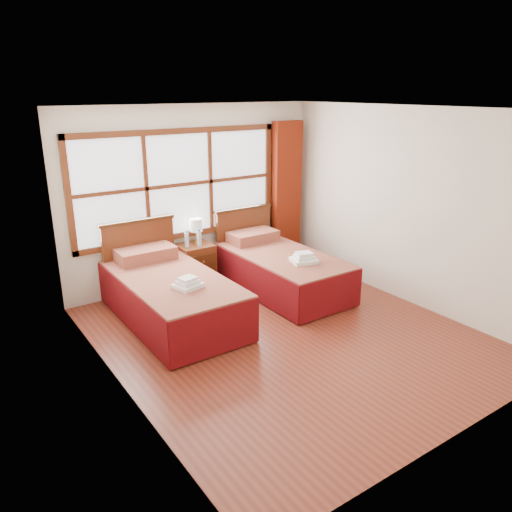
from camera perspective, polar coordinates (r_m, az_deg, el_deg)
floor at (r=6.05m, az=3.52°, el=-8.99°), size 4.50×4.50×0.00m
ceiling at (r=5.36m, az=4.09°, el=16.45°), size 4.50×4.50×0.00m
wall_back at (r=7.41m, az=-7.07°, el=6.83°), size 4.00×0.00×4.00m
wall_left at (r=4.65m, az=-16.00°, el=-0.94°), size 0.00×4.50×4.50m
wall_right at (r=6.95m, az=16.95°, el=5.36°), size 0.00×4.50×4.50m
window at (r=7.23m, az=-8.76°, el=8.07°), size 3.16×0.06×1.56m
curtain at (r=8.17m, az=3.48°, el=7.11°), size 0.50×0.16×2.30m
bed_left at (r=6.39m, az=-9.82°, el=-4.32°), size 1.13×2.20×1.10m
bed_right at (r=7.23m, az=2.69°, el=-1.46°), size 1.08×2.10×1.05m
nightstand at (r=7.39m, az=-6.87°, el=-1.09°), size 0.48×0.47×0.64m
towels_left at (r=5.87m, az=-7.80°, el=-3.14°), size 0.36×0.33×0.13m
towels_right at (r=6.77m, az=5.53°, el=-0.28°), size 0.40×0.37×0.14m
lamp at (r=7.32m, az=-6.88°, el=3.45°), size 0.19×0.19×0.36m
bottle_near at (r=7.18m, az=-7.92°, el=1.87°), size 0.06×0.06×0.24m
bottle_far at (r=7.19m, az=-6.50°, el=2.00°), size 0.06×0.06×0.25m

